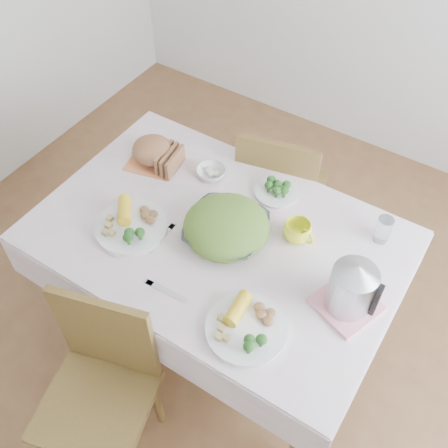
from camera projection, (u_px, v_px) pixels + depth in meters
The scene contains 18 objects.
floor at pixel (219, 327), 2.75m from camera, with size 3.60×3.60×0.00m, color brown.
dining_table at pixel (218, 287), 2.46m from camera, with size 1.40×0.90×0.75m, color brown.
tablecloth at pixel (217, 235), 2.17m from camera, with size 1.50×1.00×0.01m, color silver.
chair_near at pixel (95, 403), 2.01m from camera, with size 0.41×0.41×0.91m, color brown.
chair_far at pixel (282, 188), 2.76m from camera, with size 0.41×0.41×0.91m, color brown.
salad_bowl at pixel (226, 230), 2.13m from camera, with size 0.33×0.33×0.08m, color white.
dinner_plate_left at pixel (131, 228), 2.18m from camera, with size 0.30×0.30×0.03m, color white.
dinner_plate_right at pixel (246, 329), 1.87m from camera, with size 0.30×0.30×0.02m, color white.
broccoli_plate at pixel (277, 191), 2.31m from camera, with size 0.20×0.20×0.02m, color beige.
napkin at pixel (154, 160), 2.46m from camera, with size 0.22×0.22×0.00m, color #E07C47.
bread_loaf at pixel (153, 151), 2.42m from camera, with size 0.19×0.18×0.12m, color brown.
fruit_bowl at pixel (211, 173), 2.38m from camera, with size 0.13×0.13×0.04m, color white.
yellow_mug at pixel (297, 232), 2.12m from camera, with size 0.12×0.12×0.09m, color yellow.
glass_tumbler at pixel (383, 229), 2.10m from camera, with size 0.06×0.06×0.12m, color white.
pink_tray at pixel (346, 304), 1.94m from camera, with size 0.21×0.21×0.02m, color pink.
electric_kettle at pixel (352, 287), 1.85m from camera, with size 0.17×0.17×0.23m, color #B2B5BA.
fork_left at pixel (161, 238), 2.15m from camera, with size 0.02×0.18×0.00m, color silver.
knife at pixel (167, 291), 1.98m from camera, with size 0.02×0.18×0.00m, color silver.
Camera 1 is at (0.77, -1.14, 2.43)m, focal length 42.00 mm.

